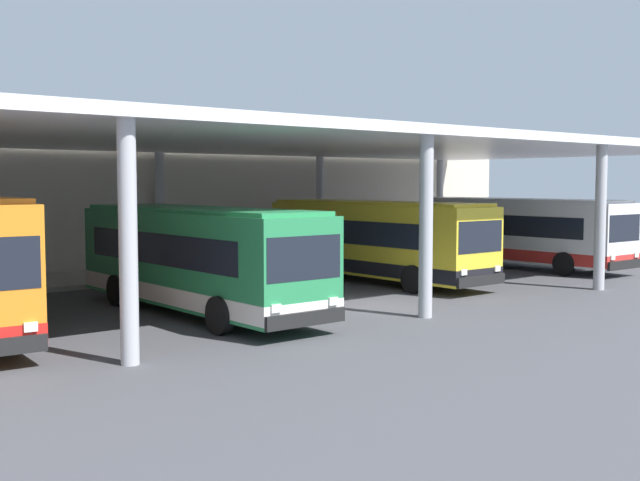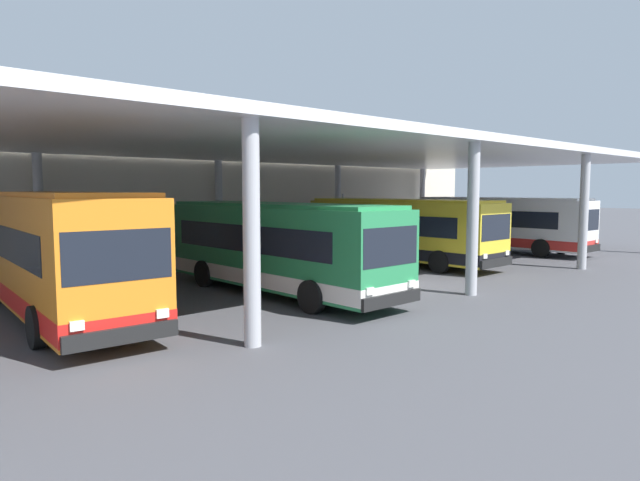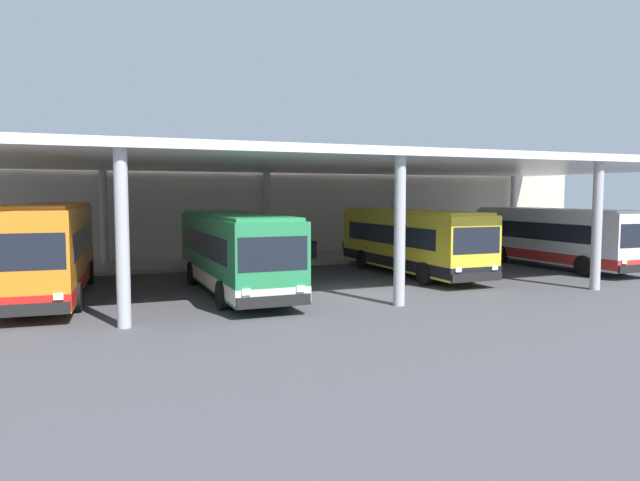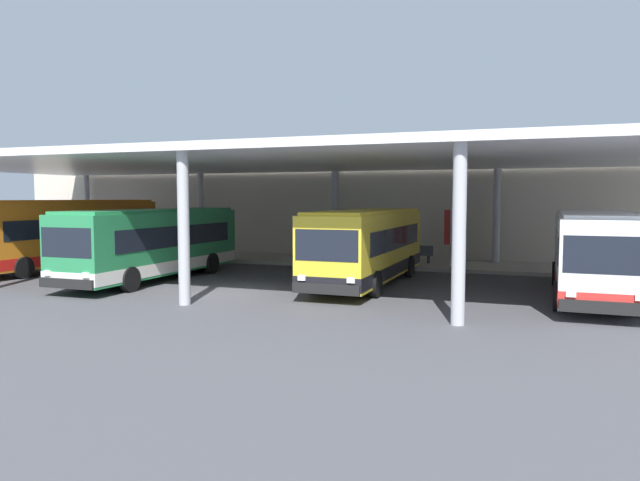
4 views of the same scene
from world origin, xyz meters
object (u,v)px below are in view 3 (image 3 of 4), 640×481
object	(u,v)px
bus_far_bay	(555,237)
bench_waiting	(357,248)
bus_nearest_bay	(49,249)
bus_second_bay	(235,252)
bus_middle_bay	(411,241)
trash_bin	(313,250)
banner_sign	(392,227)

from	to	relation	value
bus_far_bay	bench_waiting	size ratio (longest dim) A/B	5.87
bus_nearest_bay	bus_second_bay	distance (m)	7.03
bus_second_bay	bus_middle_bay	distance (m)	9.56
bus_nearest_bay	bus_second_bay	size ratio (longest dim) A/B	1.09
bus_middle_bay	bench_waiting	bearing A→B (deg)	85.18
bench_waiting	bus_far_bay	bearing A→B (deg)	-44.16
bus_far_bay	bench_waiting	xyz separation A→B (m)	(-8.09, 7.86, -0.99)
trash_bin	bus_middle_bay	bearing A→B (deg)	-72.27
bus_second_bay	banner_sign	world-z (taller)	banner_sign
bus_nearest_bay	bus_middle_bay	size ratio (longest dim) A/B	1.09
bus_nearest_bay	banner_sign	bearing A→B (deg)	20.12
bench_waiting	banner_sign	size ratio (longest dim) A/B	0.56
bus_far_bay	banner_sign	world-z (taller)	banner_sign
bus_middle_bay	banner_sign	distance (m)	7.04
bus_nearest_bay	bench_waiting	distance (m)	18.49
bus_middle_bay	bus_nearest_bay	bearing A→B (deg)	-178.88
bus_middle_bay	trash_bin	world-z (taller)	bus_middle_bay
bus_nearest_bay	trash_bin	size ratio (longest dim) A/B	11.71
trash_bin	banner_sign	world-z (taller)	banner_sign
bus_nearest_bay	bench_waiting	xyz separation A→B (m)	(16.75, 7.73, -1.18)
bench_waiting	trash_bin	world-z (taller)	trash_bin
bus_second_bay	trash_bin	bearing A→B (deg)	53.18
bus_second_bay	bus_far_bay	xyz separation A→B (m)	(18.05, 1.65, 0.00)
bus_far_bay	trash_bin	world-z (taller)	bus_far_bay
bus_middle_bay	bus_second_bay	bearing A→B (deg)	-167.38
bus_middle_bay	trash_bin	distance (m)	7.69
bus_nearest_bay	bench_waiting	world-z (taller)	bus_nearest_bay
bus_second_bay	bench_waiting	bearing A→B (deg)	43.68
bus_middle_bay	bus_far_bay	bearing A→B (deg)	-2.90
bus_second_bay	bus_middle_bay	size ratio (longest dim) A/B	1.00
bus_nearest_bay	bus_far_bay	xyz separation A→B (m)	(24.84, -0.13, -0.19)
bench_waiting	banner_sign	world-z (taller)	banner_sign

